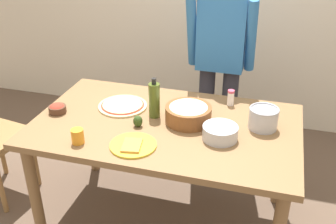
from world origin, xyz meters
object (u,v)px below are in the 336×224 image
object	(u,v)px
popcorn_bowl	(188,112)
mixing_bowl_steel	(220,133)
avocado	(138,121)
olive_oil_bottle	(154,100)
steel_pot	(263,118)
small_sauce_bowl	(57,108)
plate_with_slice	(133,145)
dining_table	(166,136)
salt_shaker	(231,98)
person_cook	(221,56)
cup_orange	(78,136)
pizza_raw_on_board	(123,106)

from	to	relation	value
popcorn_bowl	mixing_bowl_steel	world-z (taller)	popcorn_bowl
avocado	popcorn_bowl	bearing A→B (deg)	27.21
olive_oil_bottle	steel_pot	size ratio (longest dim) A/B	1.48
popcorn_bowl	olive_oil_bottle	bearing A→B (deg)	178.24
small_sauce_bowl	olive_oil_bottle	size ratio (longest dim) A/B	0.43
small_sauce_bowl	mixing_bowl_steel	bearing A→B (deg)	-1.54
plate_with_slice	olive_oil_bottle	size ratio (longest dim) A/B	1.02
dining_table	plate_with_slice	size ratio (longest dim) A/B	6.15
mixing_bowl_steel	salt_shaker	bearing A→B (deg)	90.51
person_cook	steel_pot	size ratio (longest dim) A/B	9.34
plate_with_slice	popcorn_bowl	size ratio (longest dim) A/B	0.93
steel_pot	salt_shaker	bearing A→B (deg)	132.73
dining_table	steel_pot	xyz separation A→B (m)	(0.57, 0.10, 0.16)
cup_orange	plate_with_slice	bearing A→B (deg)	9.09
small_sauce_bowl	dining_table	bearing A→B (deg)	4.82
dining_table	olive_oil_bottle	size ratio (longest dim) A/B	6.25
popcorn_bowl	cup_orange	xyz separation A→B (m)	(-0.53, -0.40, -0.02)
plate_with_slice	small_sauce_bowl	bearing A→B (deg)	158.15
mixing_bowl_steel	cup_orange	bearing A→B (deg)	-160.81
dining_table	mixing_bowl_steel	distance (m)	0.38
dining_table	salt_shaker	size ratio (longest dim) A/B	15.09
pizza_raw_on_board	olive_oil_bottle	xyz separation A→B (m)	(0.24, -0.06, 0.10)
pizza_raw_on_board	popcorn_bowl	world-z (taller)	popcorn_bowl
plate_with_slice	mixing_bowl_steel	world-z (taller)	mixing_bowl_steel
person_cook	olive_oil_bottle	size ratio (longest dim) A/B	6.33
mixing_bowl_steel	small_sauce_bowl	size ratio (longest dim) A/B	1.82
popcorn_bowl	steel_pot	bearing A→B (deg)	6.18
steel_pot	salt_shaker	xyz separation A→B (m)	(-0.23, 0.24, -0.01)
dining_table	salt_shaker	bearing A→B (deg)	45.75
person_cook	pizza_raw_on_board	distance (m)	0.84
pizza_raw_on_board	mixing_bowl_steel	distance (m)	0.71
cup_orange	avocado	xyz separation A→B (m)	(0.26, 0.26, -0.01)
cup_orange	avocado	world-z (taller)	cup_orange
plate_with_slice	mixing_bowl_steel	bearing A→B (deg)	25.53
dining_table	person_cook	size ratio (longest dim) A/B	0.99
popcorn_bowl	small_sauce_bowl	bearing A→B (deg)	-171.99
pizza_raw_on_board	small_sauce_bowl	world-z (taller)	small_sauce_bowl
plate_with_slice	cup_orange	world-z (taller)	cup_orange
salt_shaker	steel_pot	bearing A→B (deg)	-47.27
olive_oil_bottle	steel_pot	world-z (taller)	olive_oil_bottle
olive_oil_bottle	salt_shaker	world-z (taller)	olive_oil_bottle
dining_table	plate_with_slice	distance (m)	0.33
cup_orange	salt_shaker	bearing A→B (deg)	43.09
person_cook	salt_shaker	size ratio (longest dim) A/B	15.28
plate_with_slice	steel_pot	world-z (taller)	steel_pot
plate_with_slice	small_sauce_bowl	xyz separation A→B (m)	(-0.60, 0.24, 0.02)
popcorn_bowl	steel_pot	xyz separation A→B (m)	(0.44, 0.05, 0.00)
person_cook	olive_oil_bottle	distance (m)	0.75
plate_with_slice	steel_pot	xyz separation A→B (m)	(0.67, 0.40, 0.06)
person_cook	cup_orange	bearing A→B (deg)	-118.64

